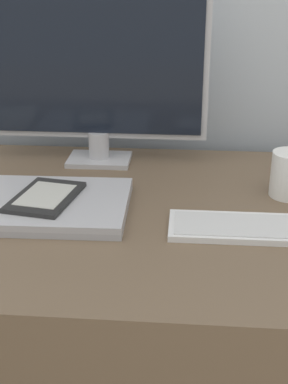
{
  "coord_description": "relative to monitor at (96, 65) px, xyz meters",
  "views": [
    {
      "loc": [
        0.13,
        -0.87,
        1.19
      ],
      "look_at": [
        0.05,
        0.06,
        0.79
      ],
      "focal_mm": 50.0,
      "sensor_mm": 36.0,
      "label": 1
    }
  ],
  "objects": [
    {
      "name": "ereader",
      "position": [
        -0.06,
        -0.29,
        -0.21
      ],
      "size": [
        0.14,
        0.19,
        0.01
      ],
      "color": "black",
      "rests_on": "laptop"
    },
    {
      "name": "laptop",
      "position": [
        -0.06,
        -0.29,
        -0.23
      ],
      "size": [
        0.33,
        0.25,
        0.03
      ],
      "color": "#A3A3A8",
      "rests_on": "desk"
    },
    {
      "name": "keyboard",
      "position": [
        0.34,
        -0.35,
        -0.23
      ],
      "size": [
        0.29,
        0.12,
        0.01
      ],
      "color": "silver",
      "rests_on": "desk"
    },
    {
      "name": "monitor",
      "position": [
        0.0,
        0.0,
        0.0
      ],
      "size": [
        0.53,
        0.11,
        0.45
      ],
      "color": "#B7B7BC",
      "rests_on": "desk"
    },
    {
      "name": "desk",
      "position": [
        0.09,
        -0.27,
        -0.61
      ],
      "size": [
        1.28,
        0.75,
        0.73
      ],
      "color": "brown",
      "rests_on": "ground_plane"
    }
  ]
}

